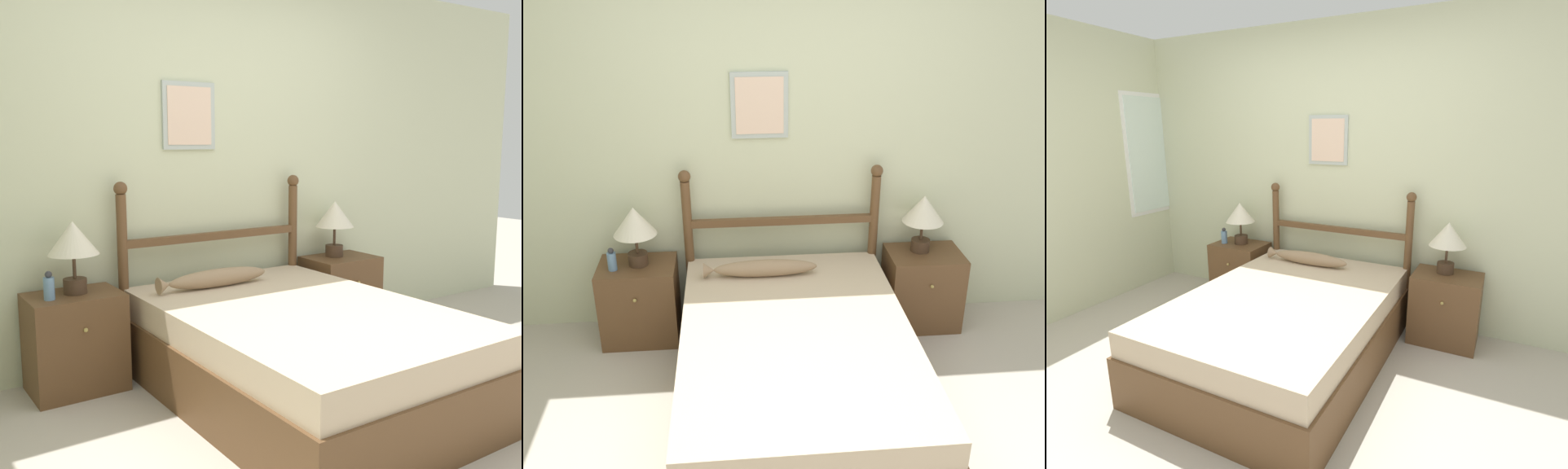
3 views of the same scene
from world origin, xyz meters
TOP-DOWN VIEW (x-y plane):
  - wall_back at (-0.00, 1.73)m, footprint 6.40×0.08m
  - bed at (0.03, 0.67)m, footprint 1.34×1.94m
  - headboard at (0.03, 1.61)m, footprint 1.36×0.08m
  - nightstand_left at (-0.96, 1.48)m, footprint 0.51×0.40m
  - nightstand_right at (1.01, 1.48)m, footprint 0.51×0.40m
  - table_lamp_left at (-0.94, 1.49)m, footprint 0.28×0.28m
  - table_lamp_right at (0.98, 1.52)m, footprint 0.28×0.28m
  - bottle at (-1.10, 1.43)m, footprint 0.06×0.06m
  - fish_pillow at (-0.13, 1.33)m, footprint 0.74×0.12m

SIDE VIEW (x-z plane):
  - bed at x=0.03m, z-range 0.00..0.51m
  - nightstand_left at x=-0.96m, z-range 0.00..0.56m
  - nightstand_right at x=1.01m, z-range 0.00..0.56m
  - fish_pillow at x=-0.13m, z-range 0.52..0.63m
  - bottle at x=-1.10m, z-range 0.55..0.71m
  - headboard at x=0.03m, z-range 0.07..1.23m
  - table_lamp_left at x=-0.94m, z-range 0.64..1.05m
  - table_lamp_right at x=0.98m, z-range 0.64..1.05m
  - wall_back at x=0.00m, z-range 0.00..2.55m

